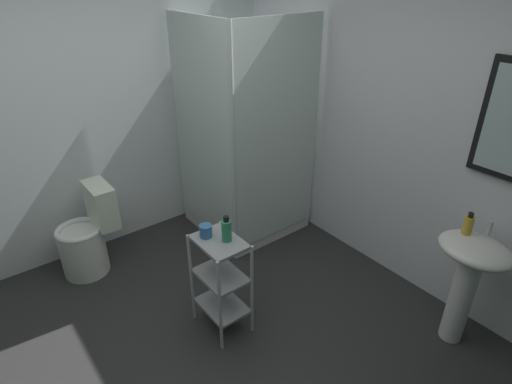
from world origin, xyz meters
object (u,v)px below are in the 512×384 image
Objects in this scene: toilet at (88,238)px; rinse_cup at (206,231)px; pedestal_sink at (469,271)px; hand_soap_bottle at (468,224)px; body_wash_bottle_green at (227,230)px; shower_stall at (243,187)px; storage_cart at (221,277)px.

rinse_cup reaches higher than toilet.
pedestal_sink is 0.31m from hand_soap_bottle.
shower_stall is at bearing 138.77° from body_wash_bottle_green.
toilet is (-0.30, -1.39, -0.15)m from shower_stall.
shower_stall is 10.98× the size of body_wash_bottle_green.
shower_stall is at bearing 132.16° from rinse_cup.
pedestal_sink is 5.45× the size of hand_soap_bottle.
pedestal_sink is at bearing 36.68° from toilet.
pedestal_sink is at bearing 48.03° from storage_cart.
shower_stall is 2.63× the size of toilet.
pedestal_sink is at bearing 46.61° from rinse_cup.
body_wash_bottle_green reaches higher than rinse_cup.
hand_soap_bottle reaches higher than pedestal_sink.
pedestal_sink is at bearing 9.23° from shower_stall.
pedestal_sink reaches higher than storage_cart.
storage_cart is at bearing 23.09° from rinse_cup.
toilet is 8.93× the size of rinse_cup.
shower_stall is at bearing -169.39° from hand_soap_bottle.
storage_cart is 4.06× the size of body_wash_bottle_green.
body_wash_bottle_green is at bearing 56.74° from storage_cart.
toilet is 2.88m from hand_soap_bottle.
hand_soap_bottle reaches higher than storage_cart.
pedestal_sink is 1.62m from storage_cart.
rinse_cup reaches higher than pedestal_sink.
shower_stall is at bearing 77.69° from toilet.
shower_stall is 2.03m from pedestal_sink.
body_wash_bottle_green reaches higher than pedestal_sink.
hand_soap_bottle is 1.67m from rinse_cup.
body_wash_bottle_green is at bearing 24.05° from toilet.
body_wash_bottle_green is (1.26, 0.56, 0.50)m from toilet.
rinse_cup is (1.13, 0.48, 0.47)m from toilet.
pedestal_sink is 1.58m from body_wash_bottle_green.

